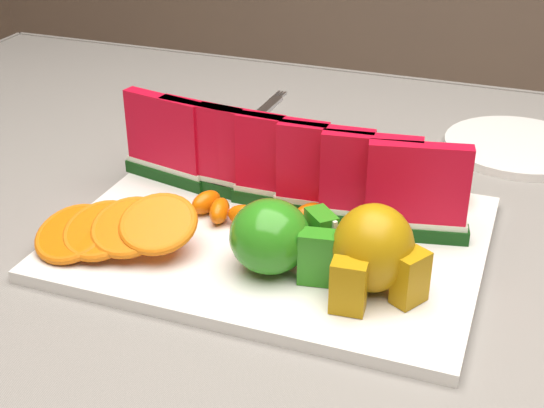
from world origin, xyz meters
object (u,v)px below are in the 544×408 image
(platter, at_px, (275,237))
(pear_cluster, at_px, (374,252))
(apple_cluster, at_px, (278,238))
(side_plate, at_px, (518,146))
(fork, at_px, (258,116))

(platter, distance_m, pear_cluster, 0.14)
(platter, bearing_deg, apple_cluster, -67.06)
(side_plate, distance_m, fork, 0.34)
(apple_cluster, distance_m, fork, 0.40)
(side_plate, bearing_deg, platter, -123.54)
(platter, bearing_deg, side_plate, 56.46)
(pear_cluster, xyz_separation_m, side_plate, (0.09, 0.38, -0.05))
(apple_cluster, xyz_separation_m, fork, (-0.16, 0.36, -0.04))
(platter, relative_size, side_plate, 2.11)
(pear_cluster, height_order, fork, pear_cluster)
(pear_cluster, distance_m, side_plate, 0.39)
(side_plate, relative_size, fork, 0.97)
(platter, bearing_deg, pear_cluster, -29.36)
(fork, bearing_deg, apple_cluster, -66.00)
(platter, height_order, fork, platter)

